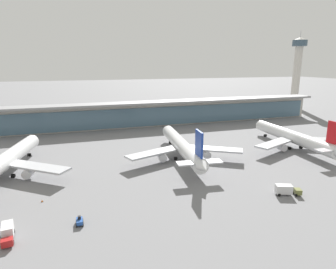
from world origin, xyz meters
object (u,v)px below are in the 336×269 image
at_px(airliner_left_stand, 4,162).
at_px(service_truck_mid_apron_red, 8,232).
at_px(service_truck_near_nose_olive, 324,145).
at_px(service_truck_under_wing_olive, 305,138).
at_px(control_tower, 297,67).
at_px(service_truck_by_tail_blue, 80,221).
at_px(service_truck_on_taxiway_olive, 286,190).
at_px(safety_cone_charlie, 42,201).
at_px(airliner_right_stand, 294,137).
at_px(airliner_centre_stand, 182,146).

relative_size(airliner_left_stand, service_truck_mid_apron_red, 8.13).
height_order(service_truck_near_nose_olive, service_truck_under_wing_olive, service_truck_near_nose_olive).
bearing_deg(service_truck_under_wing_olive, control_tower, 51.67).
relative_size(airliner_left_stand, service_truck_by_tail_blue, 21.40).
bearing_deg(service_truck_on_taxiway_olive, service_truck_under_wing_olive, 43.29).
height_order(service_truck_on_taxiway_olive, safety_cone_charlie, service_truck_on_taxiway_olive).
height_order(service_truck_near_nose_olive, safety_cone_charlie, service_truck_near_nose_olive).
xyz_separation_m(service_truck_by_tail_blue, service_truck_on_taxiway_olive, (58.43, -2.19, 0.82)).
bearing_deg(control_tower, service_truck_by_tail_blue, -142.69).
xyz_separation_m(service_truck_under_wing_olive, safety_cone_charlie, (-121.71, -32.71, -0.56)).
height_order(service_truck_near_nose_olive, control_tower, control_tower).
bearing_deg(service_truck_under_wing_olive, airliner_right_stand, -146.72).
bearing_deg(service_truck_by_tail_blue, airliner_centre_stand, 43.62).
bearing_deg(airliner_right_stand, service_truck_by_tail_blue, -158.68).
xyz_separation_m(service_truck_near_nose_olive, service_truck_on_taxiway_olive, (-52.03, -36.73, 0.88)).
bearing_deg(airliner_right_stand, safety_cone_charlie, -168.42).
relative_size(airliner_left_stand, service_truck_near_nose_olive, 9.50).
bearing_deg(service_truck_mid_apron_red, safety_cone_charlie, 72.01).
bearing_deg(safety_cone_charlie, control_tower, 32.80).
bearing_deg(airliner_left_stand, service_truck_mid_apron_red, -78.97).
distance_m(airliner_left_stand, service_truck_under_wing_olive, 135.58).
xyz_separation_m(service_truck_under_wing_olive, service_truck_by_tail_blue, (-112.00, -48.28, 0.00)).
relative_size(airliner_right_stand, service_truck_on_taxiway_olive, 8.10).
distance_m(service_truck_under_wing_olive, control_tower, 123.74).
height_order(service_truck_under_wing_olive, service_truck_on_taxiway_olive, service_truck_on_taxiway_olive).
height_order(airliner_right_stand, service_truck_near_nose_olive, airliner_right_stand).
bearing_deg(airliner_right_stand, service_truck_on_taxiway_olive, -132.87).
xyz_separation_m(service_truck_near_nose_olive, service_truck_mid_apron_red, (-125.66, -35.85, 0.88)).
xyz_separation_m(airliner_right_stand, control_tower, (90.95, 104.56, 29.92)).
distance_m(airliner_left_stand, service_truck_near_nose_olive, 133.92).
bearing_deg(service_truck_by_tail_blue, service_truck_mid_apron_red, -175.06).
bearing_deg(safety_cone_charlie, service_truck_by_tail_blue, -58.05).
xyz_separation_m(service_truck_mid_apron_red, service_truck_on_taxiway_olive, (73.63, -0.87, 0.00)).
height_order(service_truck_mid_apron_red, service_truck_by_tail_blue, service_truck_mid_apron_red).
distance_m(service_truck_under_wing_olive, service_truck_by_tail_blue, 121.96).
distance_m(service_truck_on_taxiway_olive, control_tower, 194.92).
bearing_deg(airliner_right_stand, airliner_centre_stand, 177.48).
height_order(service_truck_near_nose_olive, service_truck_by_tail_blue, service_truck_near_nose_olive).
xyz_separation_m(airliner_left_stand, control_tower, (209.02, 101.48, 29.92)).
height_order(airliner_left_stand, service_truck_by_tail_blue, airliner_left_stand).
relative_size(airliner_centre_stand, service_truck_near_nose_olive, 9.59).
relative_size(service_truck_by_tail_blue, control_tower, 0.04).
bearing_deg(service_truck_on_taxiway_olive, service_truck_mid_apron_red, 179.32).
distance_m(service_truck_near_nose_olive, service_truck_on_taxiway_olive, 63.70).
bearing_deg(airliner_left_stand, service_truck_under_wing_olive, 3.47).
relative_size(airliner_left_stand, control_tower, 0.96).
bearing_deg(service_truck_on_taxiway_olive, airliner_right_stand, 47.13).
bearing_deg(airliner_centre_stand, service_truck_under_wing_olive, 7.20).
bearing_deg(service_truck_near_nose_olive, airliner_centre_stand, 176.02).
bearing_deg(service_truck_under_wing_olive, service_truck_mid_apron_red, -158.70).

